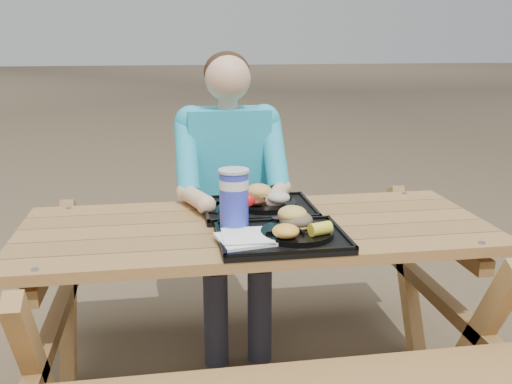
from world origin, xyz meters
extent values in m
cube|color=black|center=(0.06, -0.20, 0.76)|extent=(0.45, 0.35, 0.02)
cube|color=black|center=(0.04, 0.17, 0.76)|extent=(0.45, 0.35, 0.02)
cylinder|color=black|center=(0.12, -0.20, 0.78)|extent=(0.26, 0.26, 0.02)
cylinder|color=black|center=(0.07, 0.18, 0.78)|extent=(0.26, 0.26, 0.02)
cube|color=white|center=(-0.08, -0.23, 0.78)|extent=(0.21, 0.21, 0.02)
cylinder|color=#1825B4|center=(-0.10, -0.10, 0.88)|extent=(0.11, 0.11, 0.21)
cylinder|color=black|center=(0.07, -0.07, 0.78)|extent=(0.05, 0.05, 0.03)
cylinder|color=gold|center=(0.12, -0.07, 0.79)|extent=(0.05, 0.05, 0.03)
ellipsoid|color=#FFB843|center=(0.06, -0.27, 0.81)|extent=(0.09, 0.09, 0.05)
cube|color=black|center=(-0.13, 0.18, 0.77)|extent=(0.07, 0.18, 0.01)
ellipsoid|color=#43180D|center=(0.02, 0.13, 0.81)|extent=(0.08, 0.08, 0.03)
ellipsoid|color=beige|center=(0.11, 0.13, 0.82)|extent=(0.09, 0.09, 0.05)
camera|label=1|loc=(-0.33, -2.07, 1.45)|focal=40.00mm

